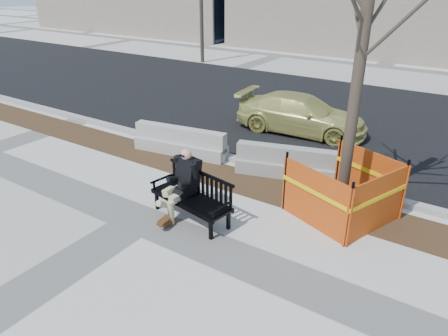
{
  "coord_description": "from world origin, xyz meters",
  "views": [
    {
      "loc": [
        5.42,
        -5.11,
        4.53
      ],
      "look_at": [
        1.24,
        1.21,
        1.01
      ],
      "focal_mm": 33.44,
      "sensor_mm": 36.0,
      "label": 1
    }
  ],
  "objects": [
    {
      "name": "ground",
      "position": [
        0.0,
        0.0,
        0.0
      ],
      "size": [
        120.0,
        120.0,
        0.0
      ],
      "primitive_type": "plane",
      "color": "beige",
      "rests_on": "ground"
    },
    {
      "name": "mulch_strip",
      "position": [
        0.0,
        2.6,
        0.0
      ],
      "size": [
        40.0,
        1.2,
        0.02
      ],
      "primitive_type": "cube",
      "color": "#47301C",
      "rests_on": "ground"
    },
    {
      "name": "asphalt_street",
      "position": [
        0.0,
        8.8,
        0.0
      ],
      "size": [
        60.0,
        10.4,
        0.01
      ],
      "primitive_type": "cube",
      "color": "black",
      "rests_on": "ground"
    },
    {
      "name": "curb",
      "position": [
        0.0,
        3.55,
        0.06
      ],
      "size": [
        60.0,
        0.25,
        0.12
      ],
      "primitive_type": "cube",
      "color": "#9E9B93",
      "rests_on": "ground"
    },
    {
      "name": "bench",
      "position": [
        0.84,
        0.61,
        0.0
      ],
      "size": [
        1.94,
        0.98,
        0.99
      ],
      "primitive_type": null,
      "rotation": [
        0.0,
        0.0,
        -0.18
      ],
      "color": "black",
      "rests_on": "ground"
    },
    {
      "name": "seated_man",
      "position": [
        0.59,
        0.7,
        0.0
      ],
      "size": [
        0.78,
        1.1,
        1.42
      ],
      "primitive_type": null,
      "rotation": [
        0.0,
        0.0,
        -0.18
      ],
      "color": "black",
      "rests_on": "ground"
    },
    {
      "name": "tree_fence",
      "position": [
        3.3,
        2.46,
        0.0
      ],
      "size": [
        3.39,
        3.39,
        6.55
      ],
      "primitive_type": null,
      "rotation": [
        0.0,
        0.0,
        -0.37
      ],
      "color": "#E75016",
      "rests_on": "ground"
    },
    {
      "name": "sedan",
      "position": [
        0.55,
        6.6,
        0.0
      ],
      "size": [
        4.17,
        1.98,
        1.17
      ],
      "primitive_type": "imported",
      "rotation": [
        0.0,
        0.0,
        1.66
      ],
      "color": "#C5C064",
      "rests_on": "ground"
    },
    {
      "name": "jersey_barrier_left",
      "position": [
        -1.49,
        3.14,
        0.0
      ],
      "size": [
        2.75,
        0.95,
        0.77
      ],
      "primitive_type": null,
      "rotation": [
        0.0,
        0.0,
        0.16
      ],
      "color": "#A9A69E",
      "rests_on": "ground"
    },
    {
      "name": "jersey_barrier_right",
      "position": [
        1.68,
        3.51,
        0.0
      ],
      "size": [
        2.74,
        1.26,
        0.77
      ],
      "primitive_type": null,
      "rotation": [
        0.0,
        0.0,
        0.28
      ],
      "color": "gray",
      "rests_on": "ground"
    },
    {
      "name": "far_tree_left",
      "position": [
        -8.85,
        14.25,
        0.0
      ],
      "size": [
        2.83,
        2.83,
        6.16
      ],
      "primitive_type": null,
      "rotation": [
        0.0,
        0.0,
        -0.28
      ],
      "color": "#42372A",
      "rests_on": "ground"
    }
  ]
}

